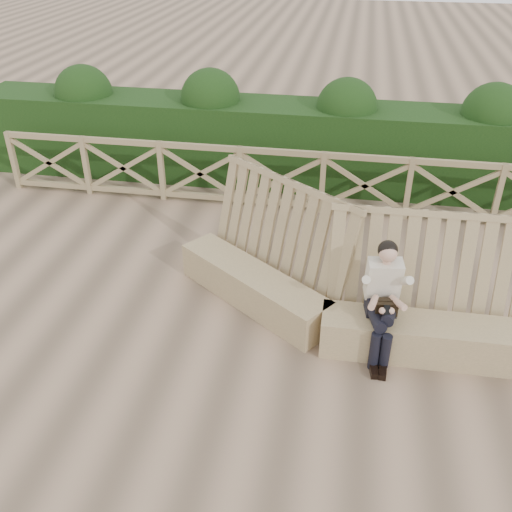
# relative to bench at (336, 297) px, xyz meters

# --- Properties ---
(ground) EXTENTS (60.00, 60.00, 0.00)m
(ground) POSITION_rel_bench_xyz_m (-1.14, -0.40, -0.41)
(ground) COLOR brown
(ground) RESTS_ON ground
(bench) EXTENTS (4.44, 2.06, 1.62)m
(bench) POSITION_rel_bench_xyz_m (0.00, 0.00, 0.00)
(bench) COLOR olive
(bench) RESTS_ON ground
(woman) EXTENTS (0.43, 0.86, 1.43)m
(woman) POSITION_rel_bench_xyz_m (0.53, -0.41, 0.37)
(woman) COLOR black
(woman) RESTS_ON ground
(guardrail) EXTENTS (10.10, 0.09, 1.10)m
(guardrail) POSITION_rel_bench_xyz_m (-1.14, 3.10, 0.14)
(guardrail) COLOR #8E7952
(guardrail) RESTS_ON ground
(hedge) EXTENTS (12.00, 1.20, 1.50)m
(hedge) POSITION_rel_bench_xyz_m (-1.14, 4.30, 0.34)
(hedge) COLOR black
(hedge) RESTS_ON ground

